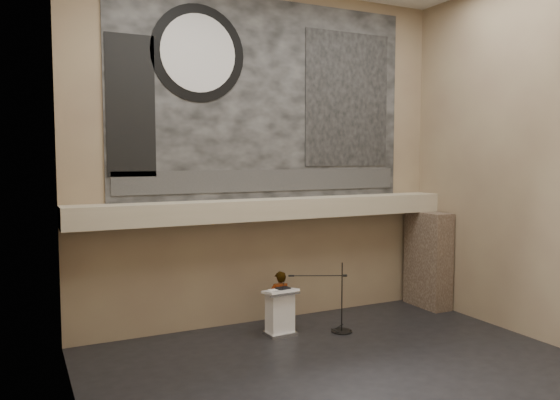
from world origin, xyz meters
TOP-DOWN VIEW (x-y plane):
  - floor at (0.00, 0.00)m, footprint 10.00×10.00m
  - wall_back at (0.00, 4.00)m, footprint 10.00×0.02m
  - wall_front at (0.00, -4.00)m, footprint 10.00×0.02m
  - wall_left at (-5.00, 0.00)m, footprint 0.02×8.00m
  - wall_right at (5.00, 0.00)m, footprint 0.02×8.00m
  - soffit at (0.00, 3.60)m, footprint 10.00×0.80m
  - sprinkler_left at (-1.60, 3.55)m, footprint 0.04×0.04m
  - sprinkler_right at (1.90, 3.55)m, footprint 0.04×0.04m
  - banner at (0.00, 3.97)m, footprint 8.00×0.05m
  - banner_text_strip at (0.00, 3.93)m, footprint 7.76×0.02m
  - banner_clock_rim at (-1.80, 3.93)m, footprint 2.30×0.02m
  - banner_clock_face at (-1.80, 3.91)m, footprint 1.84×0.02m
  - banner_building_print at (2.40, 3.93)m, footprint 2.60×0.02m
  - banner_brick_print at (-3.40, 3.93)m, footprint 1.10×0.02m
  - stone_pier at (4.65, 3.15)m, footprint 0.60×1.40m
  - lectern at (-0.23, 2.73)m, footprint 0.80×0.60m
  - binder at (-0.13, 2.75)m, footprint 0.32×0.27m
  - papers at (-0.39, 2.71)m, footprint 0.25×0.32m
  - speaker_person at (-0.08, 3.04)m, footprint 0.59×0.44m
  - mic_stand at (1.18, 2.30)m, footprint 1.44×0.82m

SIDE VIEW (x-z plane):
  - floor at x=0.00m, z-range 0.00..0.00m
  - mic_stand at x=1.18m, z-range -0.60..1.11m
  - lectern at x=-0.23m, z-range -0.02..1.12m
  - speaker_person at x=-0.08m, z-range 0.00..1.47m
  - papers at x=-0.39m, z-range 1.10..1.10m
  - binder at x=-0.13m, z-range 1.10..1.14m
  - stone_pier at x=4.65m, z-range 0.00..2.70m
  - sprinkler_left at x=-1.60m, z-range 2.64..2.70m
  - sprinkler_right at x=1.90m, z-range 2.64..2.70m
  - soffit at x=0.00m, z-range 2.70..3.20m
  - banner_text_strip at x=0.00m, z-range 3.38..3.93m
  - wall_back at x=0.00m, z-range 0.00..8.50m
  - wall_front at x=0.00m, z-range 0.00..8.50m
  - wall_left at x=-5.00m, z-range 0.00..8.50m
  - wall_right at x=5.00m, z-range 0.00..8.50m
  - banner_brick_print at x=-3.40m, z-range 3.80..7.00m
  - banner at x=0.00m, z-range 3.20..8.20m
  - banner_building_print at x=2.40m, z-range 4.00..7.60m
  - banner_clock_rim at x=-1.80m, z-range 5.55..7.85m
  - banner_clock_face at x=-1.80m, z-range 5.78..7.62m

